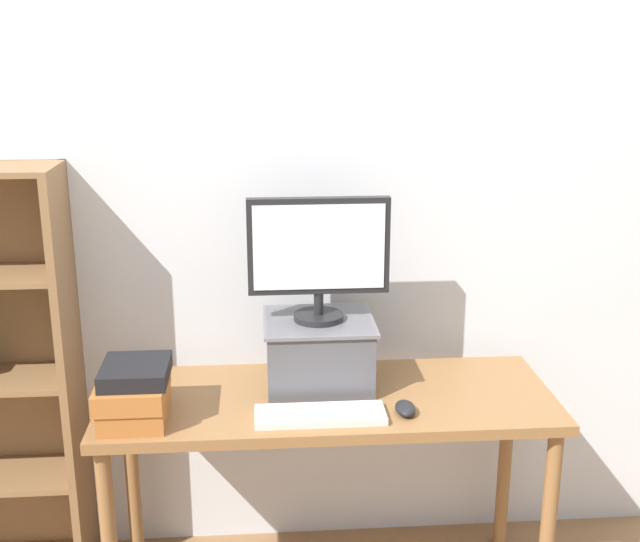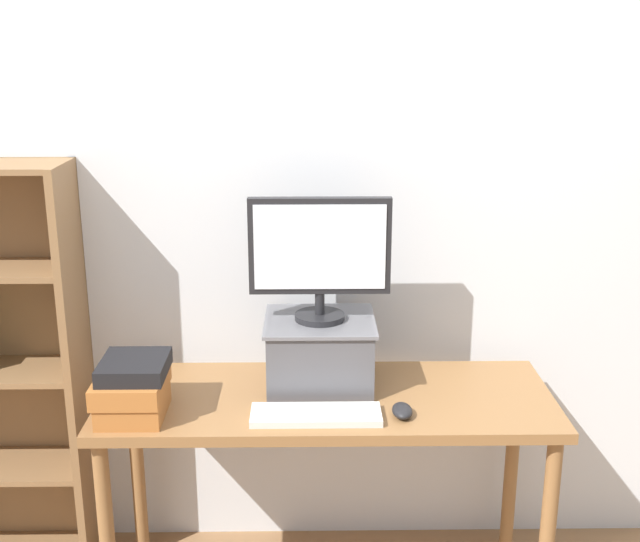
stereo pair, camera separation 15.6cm
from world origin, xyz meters
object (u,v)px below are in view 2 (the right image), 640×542
object	(u,v)px
riser_box	(320,350)
keyboard	(316,414)
computer_monitor	(320,253)
computer_mouse	(402,411)
desk	(327,420)
book_stack	(133,387)

from	to	relation	value
riser_box	keyboard	bearing A→B (deg)	-93.36
computer_monitor	riser_box	bearing A→B (deg)	90.00
keyboard	computer_mouse	distance (m)	0.27
desk	computer_monitor	world-z (taller)	computer_monitor
riser_box	computer_monitor	distance (m)	0.34
riser_box	keyboard	world-z (taller)	riser_box
computer_monitor	desk	bearing A→B (deg)	-77.47
desk	computer_monitor	bearing A→B (deg)	102.53
computer_mouse	keyboard	bearing A→B (deg)	-177.68
desk	computer_mouse	distance (m)	0.30
riser_box	book_stack	bearing A→B (deg)	-158.65
desk	keyboard	size ratio (longest dim) A/B	3.68
keyboard	computer_monitor	bearing A→B (deg)	86.63
riser_box	book_stack	distance (m)	0.63
desk	computer_mouse	xyz separation A→B (m)	(0.23, -0.15, 0.11)
desk	book_stack	distance (m)	0.65
computer_monitor	computer_mouse	world-z (taller)	computer_monitor
computer_mouse	computer_monitor	bearing A→B (deg)	135.33
keyboard	computer_mouse	xyz separation A→B (m)	(0.27, 0.01, 0.01)
computer_monitor	keyboard	distance (m)	0.52
book_stack	desk	bearing A→B (deg)	12.04
riser_box	computer_mouse	distance (m)	0.38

